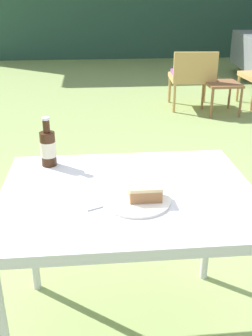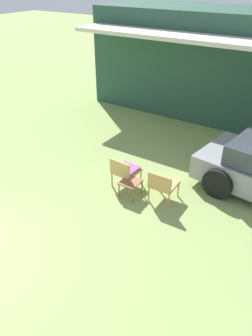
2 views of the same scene
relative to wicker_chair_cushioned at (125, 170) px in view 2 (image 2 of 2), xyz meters
name	(u,v)px [view 2 (image 2 of 2)]	position (x,y,z in m)	size (l,w,h in m)	color
cabin_building	(214,62)	(-0.19, 5.81, 1.27)	(8.02, 4.21, 3.40)	#284C3D
wicker_chair_cushioned	(125,170)	(0.00, 0.00, 0.00)	(0.58, 0.59, 0.75)	tan
wicker_chair_plain	(163,184)	(1.00, -0.02, 0.00)	(0.56, 0.57, 0.75)	tan
garden_side_table	(131,183)	(0.32, -0.26, -0.10)	(0.41, 0.45, 0.39)	brown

